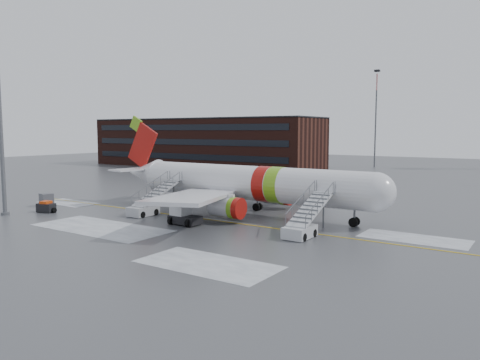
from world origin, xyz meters
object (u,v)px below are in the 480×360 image
Objects in this scene: airliner at (243,183)px; airstair_fwd at (304,224)px; airstair_aft at (148,205)px; uld_container at (47,200)px; baggage_tractor at (46,207)px; pushback_tug at (183,216)px.

airliner is 12.77m from airstair_fwd.
airstair_fwd is (10.72, -6.54, -2.35)m from airliner.
airliner is at bearing 38.43° from airstair_aft.
airstair_aft is 3.49× the size of uld_container.
baggage_tractor is at bearing -153.55° from airstair_aft.
pushback_tug reaches higher than baggage_tractor.
airstair_fwd is at bearing 0.00° from airstair_aft.
pushback_tug reaches higher than uld_container.
pushback_tug is at bearing -15.70° from airstair_aft.
airstair_aft is at bearing 10.93° from uld_container.
airliner is 4.55× the size of airstair_aft.
baggage_tractor is at bearing -147.96° from airliner.
airliner is 15.90× the size of uld_container.
uld_container is 0.85× the size of baggage_tractor.
pushback_tug is (-12.19, -1.90, -0.26)m from airstair_fwd.
baggage_tractor is (-18.99, -11.88, -2.87)m from airliner.
airstair_aft is at bearing -141.57° from airliner.
airliner is 13.47× the size of baggage_tractor.
baggage_tractor is (3.74, -2.55, -0.20)m from uld_container.
baggage_tractor is at bearing -34.32° from uld_container.
uld_container is at bearing -177.58° from pushback_tug.
pushback_tug is 17.85m from baggage_tractor.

